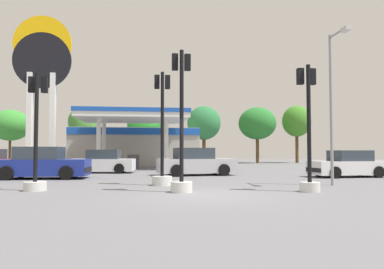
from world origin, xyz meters
TOP-DOWN VIEW (x-y plane):
  - ground_plane at (0.00, 0.00)m, footprint 90.00×90.00m
  - gas_station at (-2.81, 22.94)m, footprint 11.56×12.89m
  - station_pole_sign at (-10.21, 19.03)m, footprint 4.59×0.56m
  - car_0 at (8.84, 6.73)m, footprint 4.04×1.94m
  - car_1 at (-7.07, 7.70)m, footprint 4.56×2.22m
  - car_2 at (0.95, 9.18)m, footprint 4.58×2.42m
  - car_4 at (-4.63, 12.15)m, footprint 4.27×2.24m
  - traffic_signal_0 at (3.64, 0.44)m, footprint 0.68×0.70m
  - traffic_signal_1 at (-5.81, 2.05)m, footprint 0.78×0.78m
  - traffic_signal_2 at (-1.27, 3.42)m, footprint 0.82×0.82m
  - traffic_signal_3 at (-0.74, 0.89)m, footprint 0.73×0.73m
  - tree_0 at (-15.35, 27.13)m, footprint 3.88×3.88m
  - tree_1 at (-8.17, 26.77)m, footprint 2.99×2.99m
  - tree_2 at (-1.88, 28.63)m, footprint 3.87×3.87m
  - tree_3 at (4.34, 26.58)m, footprint 3.56×3.56m
  - tree_4 at (10.73, 28.18)m, footprint 4.23×4.23m
  - tree_5 at (15.50, 28.37)m, footprint 3.29×3.29m
  - corner_streetlamp at (5.61, 2.26)m, footprint 0.24×1.48m

SIDE VIEW (x-z plane):
  - ground_plane at x=0.00m, z-range 0.00..0.00m
  - car_0 at x=8.84m, z-range -0.07..1.36m
  - car_4 at x=-4.63m, z-range -0.07..1.40m
  - car_2 at x=0.95m, z-range -0.07..1.50m
  - car_1 at x=-7.07m, z-range -0.08..1.53m
  - traffic_signal_1 at x=-5.81m, z-range -0.73..3.45m
  - traffic_signal_2 at x=-1.27m, z-range -0.96..3.69m
  - traffic_signal_0 at x=3.64m, z-range -0.58..3.82m
  - traffic_signal_3 at x=-0.74m, z-range -0.80..4.08m
  - gas_station at x=-2.81m, z-range -0.18..4.25m
  - corner_streetlamp at x=5.61m, z-range 0.68..6.88m
  - tree_0 at x=-15.35m, z-range 1.19..6.71m
  - tree_2 at x=-1.88m, z-range 1.22..7.09m
  - tree_1 at x=-8.17m, z-range 1.37..7.26m
  - tree_3 at x=4.34m, z-range 1.25..7.39m
  - tree_4 at x=10.73m, z-range 1.31..7.61m
  - tree_5 at x=15.50m, z-range 1.47..8.07m
  - station_pole_sign at x=-10.21m, z-range 1.74..14.13m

